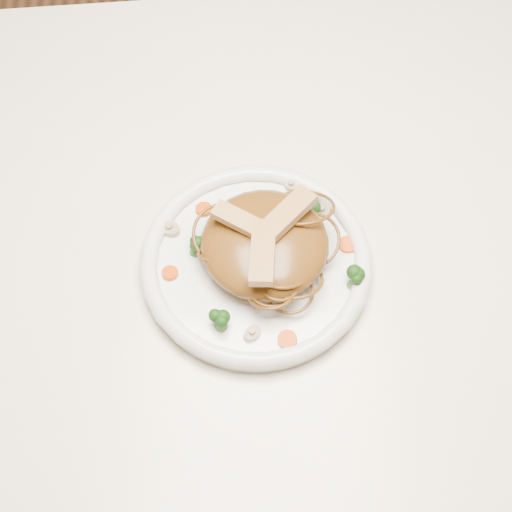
{
  "coord_description": "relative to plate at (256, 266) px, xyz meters",
  "views": [
    {
      "loc": [
        -0.07,
        -0.48,
        1.51
      ],
      "look_at": [
        -0.03,
        -0.06,
        0.78
      ],
      "focal_mm": 53.5,
      "sensor_mm": 36.0,
      "label": 1
    }
  ],
  "objects": [
    {
      "name": "carrot_4",
      "position": [
        0.02,
        -0.1,
        0.01
      ],
      "size": [
        0.02,
        0.02,
        0.0
      ],
      "primitive_type": "cylinder",
      "rotation": [
        0.0,
        0.0,
        -0.14
      ],
      "color": "#E94308",
      "rests_on": "plate"
    },
    {
      "name": "ground",
      "position": [
        0.03,
        0.06,
        -0.76
      ],
      "size": [
        4.0,
        4.0,
        0.0
      ],
      "primitive_type": "plane",
      "color": "#51301B",
      "rests_on": "ground"
    },
    {
      "name": "chicken_a",
      "position": [
        0.03,
        0.02,
        0.06
      ],
      "size": [
        0.07,
        0.07,
        0.01
      ],
      "primitive_type": "cube",
      "rotation": [
        0.0,
        0.0,
        0.74
      ],
      "color": "tan",
      "rests_on": "noodle_mound"
    },
    {
      "name": "carrot_0",
      "position": [
        0.05,
        0.08,
        0.01
      ],
      "size": [
        0.02,
        0.02,
        0.0
      ],
      "primitive_type": "cylinder",
      "rotation": [
        0.0,
        0.0,
        -0.2
      ],
      "color": "#E94308",
      "rests_on": "plate"
    },
    {
      "name": "mushroom_3",
      "position": [
        0.05,
        0.1,
        0.01
      ],
      "size": [
        0.03,
        0.03,
        0.01
      ],
      "primitive_type": "cylinder",
      "rotation": [
        0.0,
        0.0,
        2.06
      ],
      "color": "#BFB28F",
      "rests_on": "plate"
    },
    {
      "name": "chicken_c",
      "position": [
        0.01,
        -0.02,
        0.06
      ],
      "size": [
        0.04,
        0.08,
        0.01
      ],
      "primitive_type": "cube",
      "rotation": [
        0.0,
        0.0,
        4.56
      ],
      "color": "tan",
      "rests_on": "noodle_mound"
    },
    {
      "name": "mushroom_0",
      "position": [
        -0.01,
        -0.09,
        0.01
      ],
      "size": [
        0.03,
        0.03,
        0.01
      ],
      "primitive_type": "cylinder",
      "rotation": [
        0.0,
        0.0,
        0.68
      ],
      "color": "#BFB28F",
      "rests_on": "plate"
    },
    {
      "name": "broccoli_0",
      "position": [
        0.06,
        0.06,
        0.02
      ],
      "size": [
        0.03,
        0.03,
        0.03
      ],
      "primitive_type": null,
      "rotation": [
        0.0,
        0.0,
        -0.22
      ],
      "color": "#19410D",
      "rests_on": "plate"
    },
    {
      "name": "table",
      "position": [
        0.03,
        0.06,
        -0.11
      ],
      "size": [
        1.2,
        0.8,
        0.75
      ],
      "color": "#F1E5CC",
      "rests_on": "ground"
    },
    {
      "name": "carrot_3",
      "position": [
        -0.05,
        0.08,
        0.01
      ],
      "size": [
        0.02,
        0.02,
        0.0
      ],
      "primitive_type": "cylinder",
      "rotation": [
        0.0,
        0.0,
        0.21
      ],
      "color": "#E94308",
      "rests_on": "plate"
    },
    {
      "name": "noodle_mound",
      "position": [
        0.01,
        0.01,
        0.03
      ],
      "size": [
        0.18,
        0.18,
        0.05
      ],
      "primitive_type": "ellipsoid",
      "rotation": [
        0.0,
        0.0,
        0.35
      ],
      "color": "brown",
      "rests_on": "plate"
    },
    {
      "name": "chicken_b",
      "position": [
        -0.01,
        0.02,
        0.06
      ],
      "size": [
        0.07,
        0.05,
        0.01
      ],
      "primitive_type": "cube",
      "rotation": [
        0.0,
        0.0,
        2.55
      ],
      "color": "tan",
      "rests_on": "noodle_mound"
    },
    {
      "name": "broccoli_1",
      "position": [
        -0.07,
        0.02,
        0.02
      ],
      "size": [
        0.03,
        0.03,
        0.03
      ],
      "primitive_type": null,
      "rotation": [
        0.0,
        0.0,
        0.16
      ],
      "color": "#19410D",
      "rests_on": "plate"
    },
    {
      "name": "mushroom_2",
      "position": [
        -0.1,
        0.05,
        0.01
      ],
      "size": [
        0.04,
        0.04,
        0.01
      ],
      "primitive_type": "cylinder",
      "rotation": [
        0.0,
        0.0,
        -0.7
      ],
      "color": "#BFB28F",
      "rests_on": "plate"
    },
    {
      "name": "carrot_1",
      "position": [
        -0.1,
        -0.01,
        0.01
      ],
      "size": [
        0.02,
        0.02,
        0.0
      ],
      "primitive_type": "cylinder",
      "rotation": [
        0.0,
        0.0,
        0.03
      ],
      "color": "#E94308",
      "rests_on": "plate"
    },
    {
      "name": "broccoli_3",
      "position": [
        0.1,
        -0.04,
        0.02
      ],
      "size": [
        0.03,
        0.03,
        0.03
      ],
      "primitive_type": null,
      "rotation": [
        0.0,
        0.0,
        -0.02
      ],
      "color": "#19410D",
      "rests_on": "plate"
    },
    {
      "name": "mushroom_1",
      "position": [
        0.08,
        0.06,
        0.01
      ],
      "size": [
        0.04,
        0.04,
        0.01
      ],
      "primitive_type": "cylinder",
      "rotation": [
        0.0,
        0.0,
        0.79
      ],
      "color": "#BFB28F",
      "rests_on": "plate"
    },
    {
      "name": "broccoli_2",
      "position": [
        -0.04,
        -0.08,
        0.03
      ],
      "size": [
        0.04,
        0.04,
        0.03
      ],
      "primitive_type": null,
      "rotation": [
        0.0,
        0.0,
        -0.29
      ],
      "color": "#19410D",
      "rests_on": "plate"
    },
    {
      "name": "plate",
      "position": [
        0.0,
        0.0,
        0.0
      ],
      "size": [
        0.32,
        0.32,
        0.02
      ],
      "primitive_type": "cylinder",
      "rotation": [
        0.0,
        0.0,
        -0.29
      ],
      "color": "white",
      "rests_on": "table"
    },
    {
      "name": "carrot_2",
      "position": [
        0.11,
        0.01,
        0.01
      ],
      "size": [
        0.02,
        0.02,
        0.0
      ],
      "primitive_type": "cylinder",
      "rotation": [
        0.0,
        0.0,
        0.0
      ],
      "color": "#E94308",
      "rests_on": "plate"
    }
  ]
}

